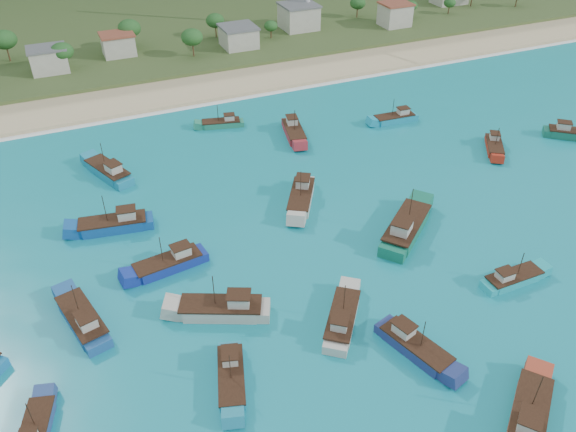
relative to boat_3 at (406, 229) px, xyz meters
name	(u,v)px	position (x,y,z in m)	size (l,w,h in m)	color
ground	(312,316)	(-20.82, -10.00, -1.11)	(600.00, 600.00, 0.00)	#0D8C98
beach	(168,93)	(-20.82, 69.00, -1.11)	(400.00, 18.00, 1.20)	beige
land	(122,22)	(-20.82, 130.00, -1.11)	(400.00, 110.00, 2.40)	#385123
surf_line	(178,109)	(-20.82, 59.50, -1.11)	(400.00, 2.50, 0.08)	white
village	(160,40)	(-16.56, 93.84, 3.52)	(203.48, 27.43, 7.01)	beige
vegetation	(136,41)	(-22.91, 93.37, 4.07)	(273.59, 25.98, 8.24)	#235623
boat_3	(406,229)	(0.00, 0.00, 0.00)	(13.47, 12.00, 8.26)	#116A50
boat_6	(342,320)	(-17.99, -12.90, -0.35)	(9.07, 10.43, 6.34)	beige
boat_7	(572,134)	(49.00, 14.09, -0.35)	(10.27, 9.26, 6.33)	#186952
boat_11	(231,377)	(-33.87, -15.75, -0.45)	(5.57, 10.17, 5.76)	teal
boat_12	(414,347)	(-11.97, -20.35, -0.39)	(5.95, 10.84, 6.14)	navy
boat_14	(529,416)	(-6.26, -33.46, -0.27)	(11.09, 9.88, 6.80)	#AA3C25
boat_17	(512,279)	(7.59, -15.38, -0.51)	(9.30, 2.79, 5.49)	#19ABB6
boat_18	(83,321)	(-48.40, 0.13, -0.30)	(5.97, 11.71, 6.64)	#1D508E
boat_19	(494,147)	(31.20, 16.43, -0.51)	(7.41, 9.13, 5.43)	#AA2514
boat_20	(170,264)	(-35.60, 6.74, -0.34)	(11.16, 4.66, 6.40)	navy
boat_24	(222,124)	(-14.57, 47.23, -0.55)	(9.23, 4.60, 5.24)	#217C5F
boat_25	(294,132)	(-2.42, 37.36, -0.33)	(5.51, 11.33, 6.44)	#A02730
boat_26	(109,172)	(-39.55, 36.28, -0.26)	(7.52, 11.95, 6.81)	teal
boat_27	(395,119)	(20.07, 34.72, -0.46)	(9.82, 3.43, 5.71)	#1490B0
boat_28	(301,198)	(-11.08, 14.77, -0.25)	(9.07, 11.78, 6.91)	beige
boat_30	(223,309)	(-31.42, -5.16, -0.22)	(12.33, 8.15, 7.06)	#B6B2A4
boat_32	(115,225)	(-41.28, 19.47, -0.25)	(12.02, 5.28, 6.86)	#124B96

